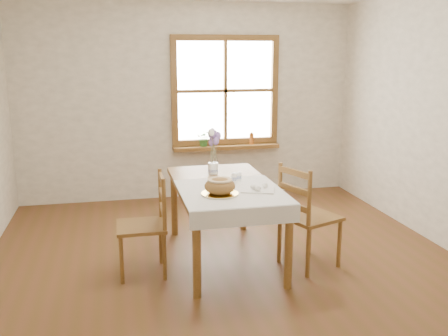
{
  "coord_description": "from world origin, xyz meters",
  "views": [
    {
      "loc": [
        -0.99,
        -4.14,
        1.96
      ],
      "look_at": [
        0.0,
        0.3,
        0.9
      ],
      "focal_mm": 40.0,
      "sensor_mm": 36.0,
      "label": 1
    }
  ],
  "objects_px": {
    "dining_table": "(224,192)",
    "chair_right": "(310,215)",
    "bread_plate": "(220,194)",
    "flower_vase": "(213,169)",
    "chair_left": "(141,225)"
  },
  "relations": [
    {
      "from": "dining_table",
      "to": "chair_right",
      "type": "xyz_separation_m",
      "value": [
        0.74,
        -0.33,
        -0.18
      ]
    },
    {
      "from": "bread_plate",
      "to": "flower_vase",
      "type": "relative_size",
      "value": 2.76
    },
    {
      "from": "dining_table",
      "to": "chair_left",
      "type": "height_order",
      "value": "chair_left"
    },
    {
      "from": "chair_left",
      "to": "bread_plate",
      "type": "relative_size",
      "value": 2.96
    },
    {
      "from": "chair_right",
      "to": "flower_vase",
      "type": "distance_m",
      "value": 1.09
    },
    {
      "from": "chair_right",
      "to": "dining_table",
      "type": "bearing_deg",
      "value": 44.72
    },
    {
      "from": "dining_table",
      "to": "chair_left",
      "type": "relative_size",
      "value": 1.74
    },
    {
      "from": "dining_table",
      "to": "bread_plate",
      "type": "distance_m",
      "value": 0.43
    },
    {
      "from": "chair_right",
      "to": "bread_plate",
      "type": "relative_size",
      "value": 3.14
    },
    {
      "from": "flower_vase",
      "to": "dining_table",
      "type": "bearing_deg",
      "value": -85.19
    },
    {
      "from": "chair_left",
      "to": "chair_right",
      "type": "xyz_separation_m",
      "value": [
        1.54,
        -0.16,
        0.03
      ]
    },
    {
      "from": "chair_left",
      "to": "flower_vase",
      "type": "distance_m",
      "value": 1.0
    },
    {
      "from": "dining_table",
      "to": "chair_left",
      "type": "bearing_deg",
      "value": -167.81
    },
    {
      "from": "dining_table",
      "to": "flower_vase",
      "type": "relative_size",
      "value": 14.18
    },
    {
      "from": "bread_plate",
      "to": "dining_table",
      "type": "bearing_deg",
      "value": 72.52
    }
  ]
}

